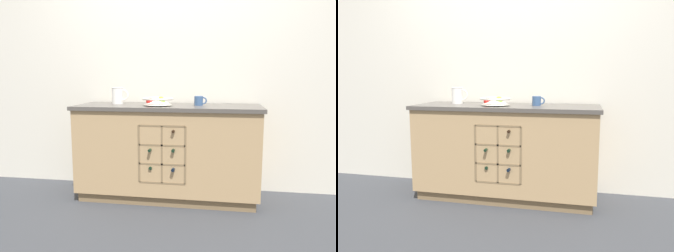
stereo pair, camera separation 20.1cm
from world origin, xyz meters
The scene contains 6 objects.
ground_plane centered at (0.00, 0.00, 0.00)m, with size 14.00×14.00×0.00m, color #383A3F.
back_wall centered at (0.00, 0.35, 1.27)m, with size 4.40×0.06×2.55m, color silver.
kitchen_island centered at (0.00, 0.00, 0.45)m, with size 1.71×0.63×0.89m.
fruit_bowl centered at (-0.08, -0.07, 0.94)m, with size 0.29×0.29×0.08m.
white_pitcher centered at (-0.51, 0.08, 0.98)m, with size 0.17×0.11×0.16m.
ceramic_mug centered at (0.29, 0.02, 0.94)m, with size 0.12×0.08×0.09m.
Camera 1 is at (0.50, -3.01, 1.15)m, focal length 35.00 mm.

